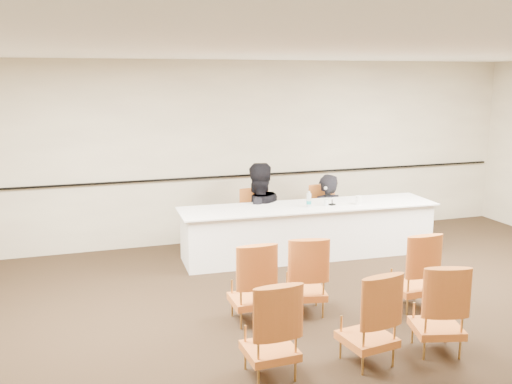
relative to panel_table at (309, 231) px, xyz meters
The scene contains 20 objects.
floor 2.85m from the panel_table, 104.01° to the right, with size 10.00×10.00×0.00m, color black.
ceiling 3.84m from the panel_table, 104.01° to the right, with size 10.00×10.00×0.00m, color white.
wall_back 1.81m from the panel_table, 118.51° to the left, with size 10.00×0.04×3.00m, color #B4A68D.
wall_rail 1.56m from the panel_table, 119.30° to the left, with size 9.80×0.04×0.03m, color black.
panel_table is the anchor object (origin of this frame).
panelist_main 0.79m from the panel_table, 45.33° to the left, with size 0.63×0.42×1.74m, color black.
panelist_main_chair 0.79m from the panel_table, 45.33° to the left, with size 0.50×0.50×0.95m, color #B46620, non-canonical shape.
panelist_second 0.88m from the panel_table, 136.25° to the left, with size 0.93×0.72×1.91m, color black.
panelist_second_chair 0.88m from the panel_table, 136.25° to the left, with size 0.50×0.50×0.95m, color #B46620, non-canonical shape.
papers 0.69m from the panel_table, 13.28° to the right, with size 0.30×0.22×0.00m, color white.
microphone 0.64m from the panel_table, 14.88° to the right, with size 0.10×0.20×0.27m, color black, non-canonical shape.
water_bottle 0.53m from the panel_table, 116.41° to the right, with size 0.07×0.07×0.24m, color teal, non-canonical shape.
drinking_glass 0.52m from the panel_table, 22.90° to the right, with size 0.06×0.06×0.10m, color silver.
coffee_cup 0.90m from the panel_table, 14.76° to the right, with size 0.09×0.09×0.14m, color white.
aud_chair_front_left 2.56m from the panel_table, 127.91° to the right, with size 0.50×0.50×0.95m, color #B46620, non-canonical shape.
aud_chair_front_mid 2.20m from the panel_table, 114.51° to the right, with size 0.50×0.50×0.95m, color #B46620, non-canonical shape.
aud_chair_front_right 2.29m from the panel_table, 80.51° to the right, with size 0.50×0.50×0.95m, color #B46620, non-canonical shape.
aud_chair_back_left 3.69m from the panel_table, 118.90° to the right, with size 0.50×0.50×0.95m, color #B46620, non-canonical shape.
aud_chair_back_mid 3.39m from the panel_table, 103.79° to the right, with size 0.50×0.50×0.95m, color #B46620, non-canonical shape.
aud_chair_back_right 3.30m from the panel_table, 90.43° to the right, with size 0.50×0.50×0.95m, color #B46620, non-canonical shape.
Camera 1 is at (-2.75, -5.08, 2.74)m, focal length 40.00 mm.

